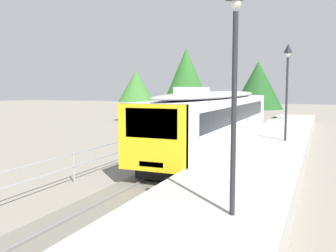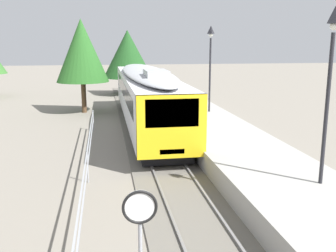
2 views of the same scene
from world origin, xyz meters
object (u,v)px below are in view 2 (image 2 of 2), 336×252
Objects in this scene: commuter_train at (146,93)px; platform_lamp_far_end at (210,52)px; platform_lamp_mid_platform at (331,63)px; speed_limit_sign at (140,227)px.

commuter_train is 4.72m from platform_lamp_far_end.
platform_lamp_far_end is at bearing -2.37° from commuter_train.
platform_lamp_far_end is at bearing 90.00° from platform_lamp_mid_platform.
platform_lamp_mid_platform is (4.01, -13.25, 2.48)m from commuter_train.
speed_limit_sign is (-6.07, -17.54, -2.50)m from platform_lamp_far_end.
platform_lamp_mid_platform is at bearing -73.17° from commuter_train.
commuter_train is 3.49× the size of platform_lamp_mid_platform.
speed_limit_sign is at bearing -96.63° from commuter_train.
platform_lamp_far_end is (0.00, 13.09, 0.00)m from platform_lamp_mid_platform.
platform_lamp_mid_platform is 7.93m from speed_limit_sign.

